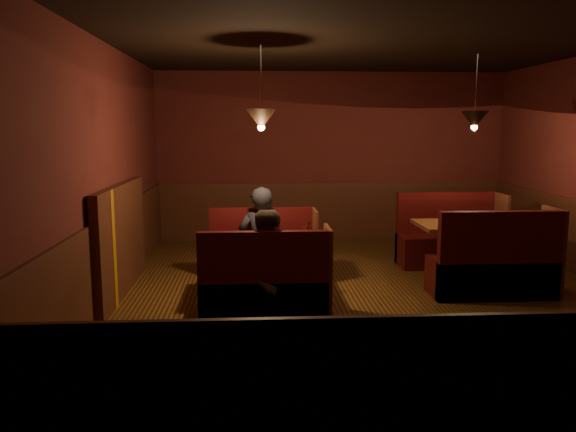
{
  "coord_description": "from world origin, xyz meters",
  "views": [
    {
      "loc": [
        -1.36,
        -6.2,
        1.95
      ],
      "look_at": [
        -0.96,
        0.15,
        0.95
      ],
      "focal_mm": 35.0,
      "sensor_mm": 36.0,
      "label": 1
    }
  ],
  "objects": [
    {
      "name": "main_bench_far",
      "position": [
        -1.23,
        0.86,
        0.3
      ],
      "size": [
        1.36,
        0.49,
        0.93
      ],
      "color": "black",
      "rests_on": "ground"
    },
    {
      "name": "room",
      "position": [
        -0.28,
        0.05,
        1.05
      ],
      "size": [
        6.02,
        7.02,
        2.92
      ],
      "color": "#321C0C",
      "rests_on": "ground"
    },
    {
      "name": "diner_b",
      "position": [
        -1.18,
        -0.51,
        0.74
      ],
      "size": [
        0.88,
        0.8,
        1.47
      ],
      "primitive_type": "imported",
      "rotation": [
        0.0,
        0.0,
        0.42
      ],
      "color": "#3B2C23",
      "rests_on": "ground"
    },
    {
      "name": "second_table",
      "position": [
        1.41,
        0.74,
        0.55
      ],
      "size": [
        1.31,
        0.84,
        0.74
      ],
      "color": "#4E2D16",
      "rests_on": "ground"
    },
    {
      "name": "main_bench_near",
      "position": [
        -1.23,
        -0.55,
        0.3
      ],
      "size": [
        1.36,
        0.49,
        0.93
      ],
      "color": "black",
      "rests_on": "ground"
    },
    {
      "name": "main_table",
      "position": [
        -1.25,
        0.15,
        0.51
      ],
      "size": [
        1.24,
        0.75,
        0.87
      ],
      "color": "#4E2D16",
      "rests_on": "ground"
    },
    {
      "name": "second_bench_far",
      "position": [
        1.44,
        1.52,
        0.33
      ],
      "size": [
        1.45,
        0.54,
        1.04
      ],
      "color": "black",
      "rests_on": "ground"
    },
    {
      "name": "second_bench_near",
      "position": [
        1.44,
        -0.04,
        0.33
      ],
      "size": [
        1.45,
        0.54,
        1.04
      ],
      "color": "black",
      "rests_on": "ground"
    },
    {
      "name": "diner_a",
      "position": [
        -1.26,
        0.78,
        0.79
      ],
      "size": [
        0.59,
        0.4,
        1.58
      ],
      "primitive_type": "imported",
      "rotation": [
        0.0,
        0.0,
        3.11
      ],
      "color": "black",
      "rests_on": "ground"
    }
  ]
}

